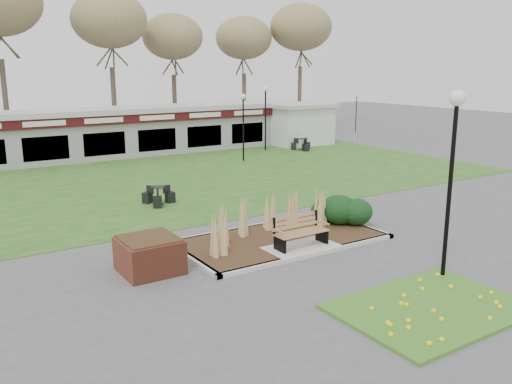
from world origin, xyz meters
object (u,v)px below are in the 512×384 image
patio_umbrella (355,129)px  park_bench (299,231)px  brick_planter (150,255)px  lamp_post_mid_right (243,112)px  bistro_set_d (302,146)px  bistro_set_b (158,198)px  lamp_post_near_right (454,144)px  service_hut (299,123)px  lamp_post_far_right (266,104)px  food_pavilion (96,133)px

patio_umbrella → park_bench: bearing=-137.8°
brick_planter → park_bench: bearing=-9.7°
lamp_post_mid_right → patio_umbrella: lamp_post_mid_right is taller
brick_planter → bistro_set_d: (16.40, 14.67, -0.21)m
bistro_set_d → park_bench: bearing=-127.9°
patio_umbrella → brick_planter: bearing=-147.0°
bistro_set_b → bistro_set_d: (13.40, 8.15, 0.01)m
lamp_post_near_right → service_hut: bearing=61.4°
lamp_post_far_right → lamp_post_near_right: bearing=-111.9°
brick_planter → service_hut: (17.90, 17.00, 0.97)m
lamp_post_near_right → patio_umbrella: (12.29, 16.50, -1.97)m
park_bench → lamp_post_near_right: bearing=-64.4°
service_hut → patio_umbrella: service_hut is taller
lamp_post_mid_right → food_pavilion: bearing=139.4°
brick_planter → lamp_post_near_right: size_ratio=0.31×
lamp_post_near_right → park_bench: bearing=115.6°
service_hut → lamp_post_mid_right: bearing=-151.3°
service_hut → lamp_post_mid_right: (-6.83, -3.74, 1.33)m
brick_planter → lamp_post_far_right: lamp_post_far_right is taller
lamp_post_mid_right → bistro_set_b: (-8.07, -6.73, -2.53)m
park_bench → food_pavilion: food_pavilion is taller
brick_planter → service_hut: 24.71m
service_hut → bistro_set_d: bearing=-122.8°
park_bench → bistro_set_b: 7.42m
park_bench → bistro_set_b: bearing=100.9°
food_pavilion → lamp_post_mid_right: (6.67, -5.71, 1.31)m
bistro_set_b → patio_umbrella: size_ratio=0.55×
park_bench → bistro_set_d: size_ratio=1.24×
brick_planter → food_pavilion: 19.49m
bistro_set_b → patio_umbrella: (15.49, 5.48, 1.27)m
service_hut → lamp_post_mid_right: size_ratio=1.15×
brick_planter → lamp_post_near_right: 8.23m
lamp_post_mid_right → bistro_set_d: (5.33, 1.42, -2.52)m
lamp_post_near_right → lamp_post_far_right: 22.10m
park_bench → service_hut: 22.32m
food_pavilion → service_hut: food_pavilion is taller
food_pavilion → service_hut: bearing=-8.3°
park_bench → lamp_post_far_right: (10.02, 16.75, 2.38)m
bistro_set_b → lamp_post_mid_right: bearing=39.8°
park_bench → brick_planter: (-4.40, 0.75, -0.11)m
brick_planter → lamp_post_far_right: size_ratio=0.37×
lamp_post_mid_right → bistro_set_b: 10.81m
food_pavilion → brick_planter: bearing=-103.1°
park_bench → lamp_post_mid_right: size_ratio=0.45×
brick_planter → food_pavilion: (4.40, 18.96, 1.00)m
patio_umbrella → lamp_post_near_right: bearing=-126.7°
service_hut → lamp_post_near_right: 24.56m
brick_planter → patio_umbrella: bearing=33.0°
lamp_post_far_right → bistro_set_b: bearing=-140.3°
bistro_set_d → patio_umbrella: (2.09, -2.67, 1.25)m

